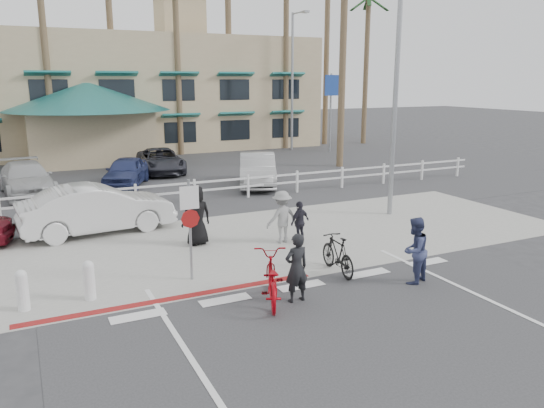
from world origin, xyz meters
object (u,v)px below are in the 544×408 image
sign_post (190,225)px  bike_red (271,278)px  bike_black (338,254)px  car_white_sedan (98,209)px

sign_post → bike_red: (1.24, -2.10, -0.89)m
bike_red → bike_black: bearing=-136.6°
car_white_sedan → bike_black: bearing=-148.2°
bike_red → car_white_sedan: (-2.76, 7.57, 0.25)m
bike_red → car_white_sedan: size_ratio=0.43×
bike_red → car_white_sedan: car_white_sedan is taller
sign_post → bike_red: sign_post is taller
sign_post → bike_red: 2.60m
sign_post → bike_black: (3.60, -1.20, -0.93)m
sign_post → car_white_sedan: sign_post is taller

